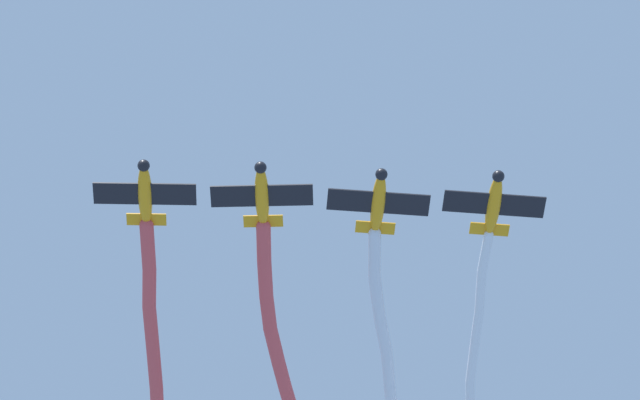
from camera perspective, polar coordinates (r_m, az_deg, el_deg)
The scene contains 8 objects.
airplane_lead at distance 96.05m, azimuth -6.63°, elevation 0.25°, with size 5.10×6.59×1.65m.
smoke_trail_lead at distance 102.84m, azimuth -6.32°, elevation -6.39°, with size 20.99×9.82×2.70m.
airplane_left_wing at distance 95.90m, azimuth -2.21°, elevation 0.19°, with size 5.11×6.63×1.65m.
smoke_trail_left_wing at distance 102.14m, azimuth -1.60°, elevation -5.42°, with size 18.75×5.61×1.38m.
airplane_right_wing at distance 95.80m, azimuth 2.22°, elevation -0.07°, with size 5.07×6.51×1.65m.
smoke_trail_right_wing at distance 106.57m, azimuth 2.82°, elevation -7.23°, with size 28.57×6.97×4.01m.
airplane_slot at distance 96.79m, azimuth 6.58°, elevation -0.13°, with size 5.06×6.50×1.65m.
smoke_trail_slot at distance 103.94m, azimuth 5.75°, elevation -7.44°, with size 23.10×10.47×3.48m.
Camera 1 is at (-41.05, -20.43, 3.95)m, focal length 84.71 mm.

